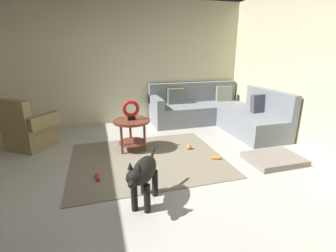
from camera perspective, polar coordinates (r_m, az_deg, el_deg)
The scene contains 12 objects.
ground_plane at distance 3.22m, azimuth -4.81°, elevation -14.06°, with size 6.00×6.00×0.10m, color beige.
wall_back at distance 5.67m, azimuth -11.46°, elevation 14.29°, with size 6.00×0.12×2.70m, color beige.
area_rug at distance 3.83m, azimuth -4.78°, elevation -7.75°, with size 2.30×1.90×0.01m, color gray.
sectional_couch at distance 5.51m, azimuth 11.33°, elevation 3.05°, with size 2.20×2.25×0.88m.
armchair at distance 4.77m, azimuth -30.08°, elevation -0.89°, with size 1.00×0.95×0.88m.
side_table at distance 4.04m, azimuth -8.48°, elevation -0.22°, with size 0.60×0.60×0.54m.
torus_sculpture at distance 3.96m, azimuth -8.67°, elevation 3.83°, with size 0.28×0.08×0.33m.
dog_bed_mat at distance 4.06m, azimuth 23.61°, elevation -7.10°, with size 0.80×0.60×0.09m, color gray.
dog at distance 2.63m, azimuth -5.80°, elevation -11.12°, with size 0.46×0.77×0.63m.
dog_toy_ball at distance 4.17m, azimuth 4.93°, elevation -4.94°, with size 0.09×0.09×0.09m, color orange.
dog_toy_rope at distance 3.40m, azimuth -16.16°, elevation -11.53°, with size 0.05×0.05×0.18m, color red.
dog_toy_bone at distance 3.87m, azimuth 11.16°, elevation -7.36°, with size 0.18×0.06×0.06m, color orange.
Camera 1 is at (-0.52, -2.70, 1.63)m, focal length 25.98 mm.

